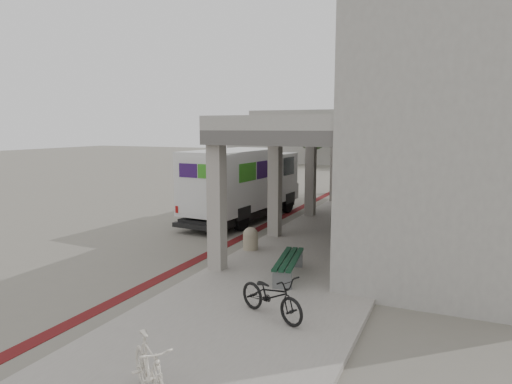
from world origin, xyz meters
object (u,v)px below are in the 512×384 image
at_px(bench, 289,263).
at_px(bicycle_cream, 150,371).
at_px(fedex_truck, 243,182).
at_px(bicycle_black, 271,295).
at_px(utility_cabinet, 361,209).

distance_m(bench, bicycle_cream, 5.58).
relative_size(fedex_truck, bicycle_black, 4.17).
distance_m(bench, bicycle_black, 2.43).
relative_size(fedex_truck, bench, 3.28).
bearing_deg(bicycle_black, bench, 36.50).
relative_size(fedex_truck, bicycle_cream, 4.58).
height_order(bench, utility_cabinet, utility_cabinet).
relative_size(bench, bicycle_cream, 1.40).
xyz_separation_m(bench, bicycle_black, (0.51, -2.38, 0.09)).
relative_size(bench, utility_cabinet, 2.32).
bearing_deg(bicycle_cream, utility_cabinet, 36.10).
bearing_deg(utility_cabinet, bench, -83.88).
height_order(utility_cabinet, bicycle_cream, utility_cabinet).
relative_size(bicycle_black, bicycle_cream, 1.10).
distance_m(fedex_truck, utility_cabinet, 4.80).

